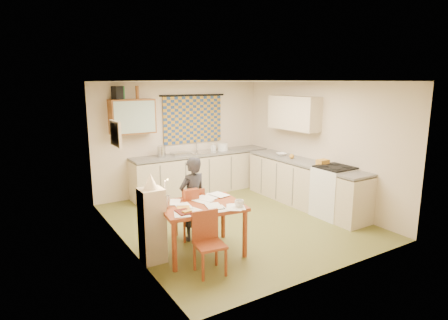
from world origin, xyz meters
TOP-DOWN VIEW (x-y plane):
  - floor at (0.00, 0.00)m, footprint 4.00×4.50m
  - ceiling at (0.00, 0.00)m, footprint 4.00×4.50m
  - wall_back at (0.00, 2.26)m, footprint 4.00×0.02m
  - wall_front at (0.00, -2.26)m, footprint 4.00×0.02m
  - wall_left at (-2.01, 0.00)m, footprint 0.02×4.50m
  - wall_right at (2.01, 0.00)m, footprint 0.02×4.50m
  - window_blind at (0.30, 2.22)m, footprint 1.45×0.03m
  - curtain_rod at (0.30, 2.20)m, footprint 1.60×0.04m
  - wall_cabinet at (-1.15, 2.08)m, footprint 0.90×0.34m
  - wall_cabinet_glass at (-1.15, 1.91)m, footprint 0.84×0.02m
  - upper_cabinet_right at (1.83, 0.55)m, footprint 0.34×1.30m
  - framed_print at (-1.97, 0.40)m, footprint 0.04×0.50m
  - print_canvas at (-1.95, 0.40)m, footprint 0.01×0.42m
  - counter_back at (0.40, 1.95)m, footprint 3.30×0.62m
  - counter_right at (1.70, 0.02)m, footprint 0.62×2.95m
  - stove at (1.70, -0.76)m, footprint 0.62×0.62m
  - sink at (0.39, 1.95)m, footprint 0.60×0.52m
  - tap at (0.34, 2.13)m, footprint 0.04×0.04m
  - dish_rack at (-0.17, 1.95)m, footprint 0.35×0.31m
  - kettle at (-0.60, 1.95)m, footprint 0.22×0.22m
  - mixing_bowl at (0.93, 1.95)m, footprint 0.28×0.28m
  - soap_bottle at (0.70, 2.00)m, footprint 0.14×0.14m
  - bowl at (1.70, 0.75)m, footprint 0.34×0.34m
  - orange_bag at (1.70, -0.46)m, footprint 0.22×0.16m
  - fruit_orange at (1.65, 0.37)m, footprint 0.10×0.10m
  - speaker at (-1.43, 2.08)m, footprint 0.20×0.23m
  - bottle_green at (-1.31, 2.08)m, footprint 0.09×0.09m
  - bottle_brown at (-1.02, 2.08)m, footprint 0.08×0.08m
  - dining_table at (-1.13, -0.83)m, footprint 1.27×1.03m
  - chair_far at (-1.03, -0.24)m, footprint 0.39×0.39m
  - chair_near at (-1.32, -1.41)m, footprint 0.42×0.42m
  - person at (-1.01, -0.31)m, footprint 0.61×0.50m
  - shelf_stand at (-1.84, -0.71)m, footprint 0.32×0.30m
  - lampshade at (-1.84, -0.71)m, footprint 0.20×0.20m
  - letter_rack at (-1.15, -0.55)m, footprint 0.23×0.12m
  - mug at (-0.73, -1.23)m, footprint 0.17×0.17m
  - magazine at (-1.60, -1.02)m, footprint 0.19×0.25m
  - book at (-1.53, -0.86)m, footprint 0.34×0.36m
  - orange_box at (-1.48, -1.07)m, footprint 0.13×0.09m
  - eyeglasses at (-1.01, -1.16)m, footprint 0.14×0.07m
  - candle_holder at (-1.60, -0.73)m, footprint 0.07×0.07m
  - candle at (-1.63, -0.72)m, footprint 0.03×0.03m
  - candle_flame at (-1.60, -0.73)m, footprint 0.02×0.02m
  - papers at (-1.07, -0.88)m, footprint 1.14×1.04m

SIDE VIEW (x-z plane):
  - floor at x=0.00m, z-range -0.02..0.00m
  - chair_near at x=-1.32m, z-range -0.16..0.66m
  - chair_far at x=-1.03m, z-range -0.16..0.68m
  - dining_table at x=-1.13m, z-range 0.00..0.75m
  - counter_right at x=1.70m, z-range -0.01..0.91m
  - counter_back at x=0.40m, z-range -0.01..0.91m
  - stove at x=1.70m, z-range 0.00..0.96m
  - shelf_stand at x=-1.84m, z-range 0.00..1.06m
  - person at x=-1.01m, z-range 0.00..1.35m
  - eyeglasses at x=-1.01m, z-range 0.75..0.77m
  - book at x=-1.53m, z-range 0.75..0.77m
  - papers at x=-1.07m, z-range 0.75..0.77m
  - magazine at x=-1.60m, z-range 0.75..0.77m
  - orange_box at x=-1.48m, z-range 0.75..0.79m
  - mug at x=-0.73m, z-range 0.75..0.86m
  - letter_rack at x=-1.15m, z-range 0.75..0.91m
  - candle_holder at x=-1.60m, z-range 0.75..0.93m
  - sink at x=0.39m, z-range 0.83..0.93m
  - bowl at x=1.70m, z-range 0.92..0.97m
  - dish_rack at x=-0.17m, z-range 0.92..0.98m
  - fruit_orange at x=1.65m, z-range 0.92..1.02m
  - orange_bag at x=1.70m, z-range 0.92..1.04m
  - mixing_bowl at x=0.93m, z-range 0.92..1.08m
  - soap_bottle at x=0.70m, z-range 0.92..1.11m
  - kettle at x=-0.60m, z-range 0.92..1.16m
  - candle at x=-1.63m, z-range 0.93..1.15m
  - tap at x=0.34m, z-range 0.92..1.20m
  - candle_flame at x=-1.60m, z-range 1.15..1.17m
  - lampshade at x=-1.84m, z-range 1.06..1.28m
  - wall_back at x=0.00m, z-range 0.00..2.50m
  - wall_front at x=0.00m, z-range 0.00..2.50m
  - wall_left at x=-2.01m, z-range 0.00..2.50m
  - wall_right at x=2.01m, z-range 0.00..2.50m
  - window_blind at x=0.30m, z-range 1.12..2.17m
  - framed_print at x=-1.97m, z-range 1.50..1.90m
  - print_canvas at x=-1.95m, z-range 1.54..1.86m
  - wall_cabinet at x=-1.15m, z-range 1.45..2.15m
  - wall_cabinet_glass at x=-1.15m, z-range 1.48..2.12m
  - upper_cabinet_right at x=1.83m, z-range 1.50..2.20m
  - curtain_rod at x=0.30m, z-range 2.18..2.22m
  - speaker at x=-1.43m, z-range 2.15..2.41m
  - bottle_green at x=-1.31m, z-range 2.15..2.41m
  - bottle_brown at x=-1.02m, z-range 2.15..2.41m
  - ceiling at x=0.00m, z-range 2.50..2.52m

